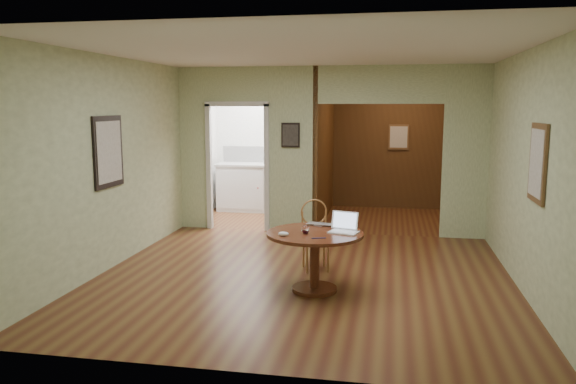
% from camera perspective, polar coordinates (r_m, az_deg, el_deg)
% --- Properties ---
extents(floor, '(5.00, 5.00, 0.00)m').
position_cam_1_polar(floor, '(6.90, 1.50, -8.71)').
color(floor, '#4E2416').
rests_on(floor, ground).
extents(room_shell, '(5.20, 7.50, 5.00)m').
position_cam_1_polar(room_shell, '(9.75, 1.67, 4.14)').
color(room_shell, white).
rests_on(room_shell, ground).
extents(dining_table, '(1.09, 1.09, 0.68)m').
position_cam_1_polar(dining_table, '(6.31, 2.73, -5.66)').
color(dining_table, '#5B2B16').
rests_on(dining_table, ground).
extents(chair, '(0.48, 0.48, 0.89)m').
position_cam_1_polar(chair, '(7.17, 2.77, -3.95)').
color(chair, '#A36C3A').
rests_on(chair, ground).
extents(open_laptop, '(0.36, 0.35, 0.22)m').
position_cam_1_polar(open_laptop, '(6.31, 5.73, -3.49)').
color(open_laptop, white).
rests_on(open_laptop, dining_table).
extents(closed_laptop, '(0.36, 0.27, 0.03)m').
position_cam_1_polar(closed_laptop, '(6.58, 3.28, -3.38)').
color(closed_laptop, silver).
rests_on(closed_laptop, dining_table).
extents(mouse, '(0.12, 0.07, 0.05)m').
position_cam_1_polar(mouse, '(6.08, -0.46, -4.27)').
color(mouse, white).
rests_on(mouse, dining_table).
extents(wine_glass, '(0.09, 0.09, 0.10)m').
position_cam_1_polar(wine_glass, '(6.19, 1.79, -3.81)').
color(wine_glass, white).
rests_on(wine_glass, dining_table).
extents(pen, '(0.15, 0.05, 0.01)m').
position_cam_1_polar(pen, '(5.98, 3.15, -4.70)').
color(pen, navy).
rests_on(pen, dining_table).
extents(kitchen_cabinet, '(2.06, 0.60, 0.94)m').
position_cam_1_polar(kitchen_cabinet, '(11.08, -1.97, 0.46)').
color(kitchen_cabinet, silver).
rests_on(kitchen_cabinet, ground).
extents(grocery_bag, '(0.37, 0.32, 0.34)m').
position_cam_1_polar(grocery_bag, '(10.89, 1.33, 3.70)').
color(grocery_bag, beige).
rests_on(grocery_bag, kitchen_cabinet).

